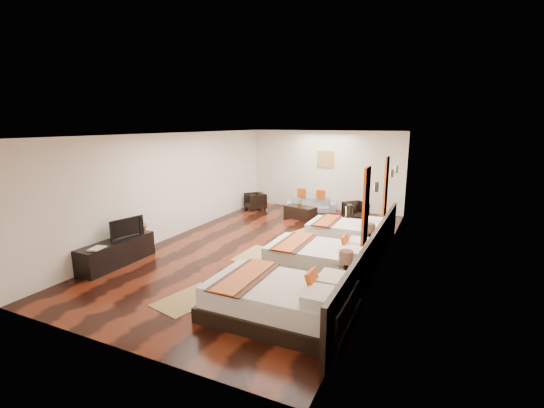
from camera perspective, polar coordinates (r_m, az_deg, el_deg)
The scene contains 30 objects.
floor at distance 9.43m, azimuth -0.67°, elevation -6.60°, with size 5.50×9.50×0.01m, color black.
ceiling at distance 8.93m, azimuth -0.72°, elevation 10.65°, with size 5.50×9.50×0.01m, color white.
back_wall at distance 13.47m, azimuth 8.12°, elevation 5.10°, with size 5.50×0.01×2.80m, color silver.
left_wall at distance 10.55m, azimuth -14.31°, elevation 2.88°, with size 0.01×9.50×2.80m, color silver.
right_wall at distance 8.29m, azimuth 16.70°, elevation 0.25°, with size 0.01×9.50×2.80m, color silver.
headboard_panel at distance 7.78m, azimuth 15.09°, elevation -7.69°, with size 0.08×6.60×0.90m, color black.
bed_near at distance 6.10m, azimuth 1.37°, elevation -14.50°, with size 2.34×1.47×0.89m.
bed_mid at distance 7.93m, azimuth 7.57°, elevation -8.22°, with size 2.23×1.40×0.85m.
bed_far at distance 9.98m, azimuth 11.42°, elevation -4.21°, with size 2.00×1.26×0.76m.
nightstand_a at distance 6.86m, azimuth 11.10°, elevation -11.55°, with size 0.45×0.45×0.88m.
nightstand_b at distance 8.88m, azimuth 14.58°, elevation -6.25°, with size 0.42×0.42×0.83m.
jute_mat_near at distance 6.96m, azimuth -12.47°, elevation -13.97°, with size 0.75×1.20×0.01m, color #9E8250.
jute_mat_mid at distance 8.91m, azimuth -2.29°, elevation -7.74°, with size 0.75×1.20×0.01m, color #9E8250.
jute_mat_far at distance 10.45m, azimuth 4.52°, elevation -4.72°, with size 0.75×1.20×0.01m, color #9E8250.
tv_console at distance 8.93m, azimuth -22.61°, elevation -6.83°, with size 0.50×1.80×0.55m, color black.
tv at distance 8.90m, azimuth -21.53°, elevation -3.38°, with size 0.81×0.11×0.46m, color black.
book at distance 8.46m, azimuth -25.86°, elevation -6.09°, with size 0.25×0.33×0.03m, color black.
figurine at distance 9.24m, azimuth -19.75°, elevation -2.98°, with size 0.36×0.36×0.37m, color brown.
sofa at distance 13.17m, azimuth 5.96°, elevation -0.10°, with size 1.70×0.66×0.50m, color gray.
armchair_left at distance 13.44m, azimuth -2.57°, elevation 0.44°, with size 0.64×0.66×0.60m, color black.
armchair_right at distance 12.17m, azimuth 12.63°, elevation -1.09°, with size 0.65×0.66×0.60m, color black.
coffee_table at distance 12.21m, azimuth 4.34°, elevation -1.27°, with size 1.00×0.50×0.40m, color black.
table_plant at distance 12.08m, azimuth 4.29°, elevation 0.13°, with size 0.22×0.19×0.24m, color #326321.
orange_panel_a at distance 6.39m, azimuth 14.14°, elevation -0.31°, with size 0.04×0.40×1.30m, color #D86014.
orange_panel_b at distance 8.53m, azimuth 17.00°, elevation 2.61°, with size 0.04×0.40×1.30m, color #D86014.
sconce_near at distance 5.32m, azimuth 11.67°, elevation -1.05°, with size 0.07×0.12×0.18m.
sconce_mid at distance 7.44m, azimuth 15.65°, elevation 2.51°, with size 0.07×0.12×0.18m.
sconce_far at distance 9.59m, azimuth 17.86°, elevation 4.48°, with size 0.07×0.12×0.18m.
sconce_lounge at distance 10.48m, azimuth 18.50°, elevation 5.05°, with size 0.07×0.12×0.18m.
gold_artwork at distance 13.41m, azimuth 8.15°, elevation 6.79°, with size 0.60×0.04×0.60m, color #AD873F.
Camera 1 is at (3.87, -8.05, 3.05)m, focal length 24.65 mm.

